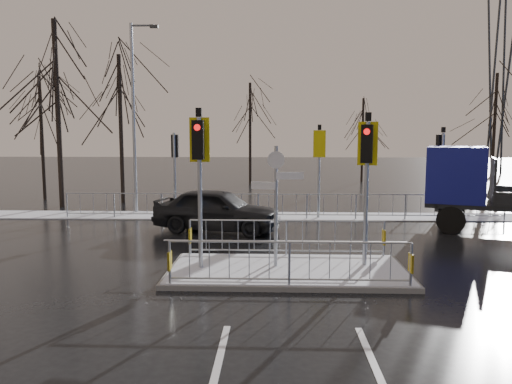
{
  "coord_description": "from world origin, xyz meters",
  "views": [
    {
      "loc": [
        -0.35,
        -12.29,
        3.55
      ],
      "look_at": [
        -0.88,
        2.33,
        1.8
      ],
      "focal_mm": 35.0,
      "sensor_mm": 36.0,
      "label": 1
    }
  ],
  "objects_px": {
    "car_far_lane": "(217,210)",
    "flatbed_truck": "(483,186)",
    "traffic_island": "(287,258)",
    "street_lamp_left": "(135,111)"
  },
  "relations": [
    {
      "from": "traffic_island",
      "to": "car_far_lane",
      "type": "xyz_separation_m",
      "value": [
        -2.38,
        5.4,
        0.39
      ]
    },
    {
      "from": "traffic_island",
      "to": "car_far_lane",
      "type": "distance_m",
      "value": 5.91
    },
    {
      "from": "flatbed_truck",
      "to": "street_lamp_left",
      "type": "distance_m",
      "value": 14.39
    },
    {
      "from": "flatbed_truck",
      "to": "street_lamp_left",
      "type": "xyz_separation_m",
      "value": [
        -13.63,
        3.63,
        2.88
      ]
    },
    {
      "from": "car_far_lane",
      "to": "street_lamp_left",
      "type": "bearing_deg",
      "value": 57.58
    },
    {
      "from": "flatbed_truck",
      "to": "traffic_island",
      "type": "bearing_deg",
      "value": -140.9
    },
    {
      "from": "car_far_lane",
      "to": "flatbed_truck",
      "type": "bearing_deg",
      "value": -74.24
    },
    {
      "from": "car_far_lane",
      "to": "flatbed_truck",
      "type": "height_order",
      "value": "flatbed_truck"
    },
    {
      "from": "traffic_island",
      "to": "flatbed_truck",
      "type": "distance_m",
      "value": 9.37
    },
    {
      "from": "car_far_lane",
      "to": "street_lamp_left",
      "type": "relative_size",
      "value": 0.56
    }
  ]
}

